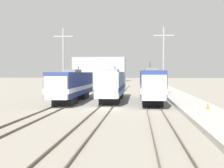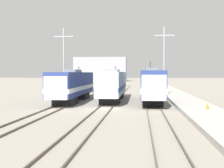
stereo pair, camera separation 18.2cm
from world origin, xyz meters
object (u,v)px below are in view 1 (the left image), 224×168
at_px(traffic_cone, 208,106).
at_px(locomotive_far_left, 72,85).
at_px(catenary_tower_right, 163,60).
at_px(locomotive_center, 112,85).
at_px(locomotive_far_right, 151,85).
at_px(catenary_tower_left, 63,60).

bearing_deg(traffic_cone, locomotive_far_left, 145.76).
bearing_deg(catenary_tower_right, locomotive_center, -148.32).
bearing_deg(catenary_tower_right, traffic_cone, -80.55).
height_order(locomotive_far_left, locomotive_far_right, locomotive_far_right).
bearing_deg(catenary_tower_left, traffic_cone, -43.38).
bearing_deg(locomotive_far_left, locomotive_far_right, -1.68).
bearing_deg(locomotive_far_left, catenary_tower_right, 28.23).
bearing_deg(catenary_tower_left, locomotive_far_left, -67.34).
relative_size(locomotive_far_left, catenary_tower_right, 1.64).
bearing_deg(locomotive_far_left, catenary_tower_left, 112.66).
height_order(locomotive_center, traffic_cone, locomotive_center).
distance_m(locomotive_far_left, catenary_tower_right, 14.40).
relative_size(locomotive_far_left, locomotive_center, 0.98).
relative_size(locomotive_center, traffic_cone, 28.98).
height_order(locomotive_far_right, catenary_tower_left, catenary_tower_left).
xyz_separation_m(catenary_tower_left, traffic_cone, (17.86, -16.88, -5.02)).
bearing_deg(traffic_cone, locomotive_center, 128.76).
bearing_deg(locomotive_center, traffic_cone, -51.24).
distance_m(locomotive_far_right, catenary_tower_right, 7.99).
height_order(locomotive_center, catenary_tower_right, catenary_tower_right).
bearing_deg(catenary_tower_right, locomotive_far_left, -151.77).
bearing_deg(catenary_tower_left, locomotive_far_right, -28.00).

